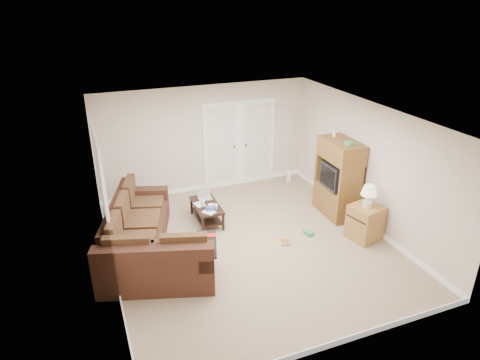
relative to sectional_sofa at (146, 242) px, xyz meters
name	(u,v)px	position (x,y,z in m)	size (l,w,h in m)	color
floor	(250,245)	(1.89, -0.26, -0.34)	(5.50, 5.50, 0.00)	tan
ceiling	(252,116)	(1.89, -0.26, 2.16)	(5.00, 5.50, 0.02)	white
wall_left	(105,209)	(-0.61, -0.26, 0.91)	(0.02, 5.50, 2.50)	beige
wall_right	(368,166)	(4.39, -0.26, 0.91)	(0.02, 5.50, 2.50)	beige
wall_back	(205,139)	(1.89, 2.49, 0.91)	(5.00, 0.02, 2.50)	beige
wall_front	(338,272)	(1.89, -3.01, 0.91)	(5.00, 0.02, 2.50)	beige
baseboards	(250,243)	(1.89, -0.26, -0.29)	(5.00, 5.50, 0.10)	silver
french_doors	(240,144)	(2.74, 2.46, 0.69)	(1.80, 0.05, 2.13)	silver
window_left	(99,169)	(-0.57, 0.74, 1.21)	(0.05, 1.92, 1.42)	silver
sectional_sofa	(146,242)	(0.00, 0.00, 0.00)	(2.07, 3.26, 0.88)	#44261A
coffee_table	(207,212)	(1.41, 0.92, -0.12)	(0.51, 0.99, 0.67)	black
tv_armoire	(338,178)	(4.09, 0.25, 0.49)	(0.60, 1.04, 1.76)	brown
side_cabinet	(365,220)	(4.03, -0.83, 0.06)	(0.63, 0.63, 1.13)	#A3753B
space_heater	(288,176)	(3.92, 2.12, -0.20)	(0.12, 0.10, 0.29)	white
floor_magazine	(283,240)	(2.54, -0.35, -0.34)	(0.26, 0.20, 0.01)	gold
floor_greenbox	(309,233)	(3.11, -0.33, -0.30)	(0.14, 0.19, 0.08)	#429357
floor_book	(281,242)	(2.47, -0.39, -0.33)	(0.18, 0.24, 0.02)	brown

